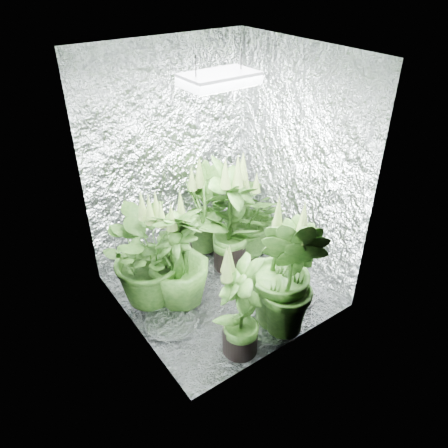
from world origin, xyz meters
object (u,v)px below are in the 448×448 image
Objects in this scene: grow_lamp at (219,79)px; plant_g at (287,274)px; plant_a at (150,253)px; plant_d at (179,259)px; plant_b at (230,218)px; plant_e at (248,218)px; circulation_fan at (236,226)px; plant_f at (241,308)px; plant_c at (202,211)px.

grow_lamp is 0.43× the size of plant_g.
grow_lamp is at bearing -26.38° from plant_a.
plant_g is (0.51, -0.71, 0.08)m from plant_d.
plant_b reaches higher than plant_a.
plant_d is 0.91m from plant_e.
plant_g is at bearing -53.32° from plant_a.
plant_b is at bearing -1.52° from plant_a.
circulation_fan is (0.44, 1.21, -0.37)m from plant_g.
plant_f is (-0.79, -0.93, 0.00)m from plant_e.
plant_f is at bearing 179.70° from plant_g.
circulation_fan is at bearing 54.61° from plant_f.
plant_b is 0.66m from plant_d.
plant_d is 1.08× the size of plant_f.
plant_g is at bearing -94.05° from plant_c.
circulation_fan is (0.86, 1.20, -0.25)m from plant_f.
grow_lamp is 1.56m from plant_c.
grow_lamp is 1.29× the size of circulation_fan.
plant_d is at bearing -165.29° from plant_b.
plant_c reaches higher than plant_e.
plant_g is 3.01× the size of circulation_fan.
plant_a is 0.25m from plant_d.
plant_c is 0.44m from circulation_fan.
grow_lamp is at bearing -110.56° from plant_c.
plant_d is 0.85× the size of plant_g.
plant_f is (0.09, -0.71, -0.04)m from plant_d.
plant_a is 1.06× the size of plant_c.
plant_e is at bearing 12.55° from plant_b.
plant_c is at bearing 43.61° from plant_d.
plant_d is 1.10m from circulation_fan.
plant_c is at bearing 94.67° from plant_b.
plant_a is at bearing 126.68° from plant_g.
plant_e is at bearing 1.89° from plant_a.
plant_g is at bearing -54.51° from plant_d.
plant_g reaches higher than circulation_fan.
plant_a is 1.12m from plant_g.
plant_a is at bearing 130.91° from plant_d.
plant_c is 1.02× the size of plant_f.
plant_e is at bearing 68.21° from plant_g.
plant_b reaches higher than circulation_fan.
plant_e is 0.38m from circulation_fan.
plant_f is at bearing -121.79° from plant_b.
plant_a is at bearing -178.11° from plant_e.
plant_f is at bearing -112.86° from grow_lamp.
plant_a is 0.85m from plant_c.
plant_a is 0.85× the size of plant_b.
plant_c is 0.45m from plant_e.
plant_a is at bearing -140.94° from circulation_fan.
plant_d is 0.72m from plant_f.
plant_b reaches higher than plant_d.
plant_e is 1.01m from plant_g.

